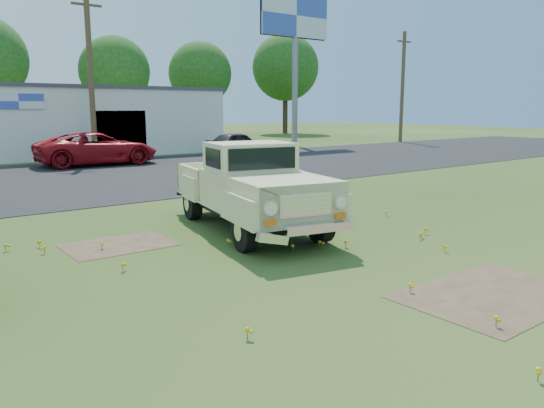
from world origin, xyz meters
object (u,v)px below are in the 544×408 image
at_px(vintage_pickup_truck, 250,186).
at_px(red_pickup, 97,149).
at_px(dark_sedan, 237,144).
at_px(billboard, 295,29).

relative_size(vintage_pickup_truck, red_pickup, 0.97).
bearing_deg(dark_sedan, red_pickup, 80.59).
height_order(vintage_pickup_truck, red_pickup, vintage_pickup_truck).
height_order(billboard, vintage_pickup_truck, billboard).
distance_m(vintage_pickup_truck, red_pickup, 16.59).
relative_size(vintage_pickup_truck, dark_sedan, 1.39).
xyz_separation_m(vintage_pickup_truck, dark_sedan, (10.78, 16.68, -0.34)).
relative_size(red_pickup, dark_sedan, 1.43).
height_order(billboard, red_pickup, billboard).
relative_size(billboard, dark_sedan, 2.66).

